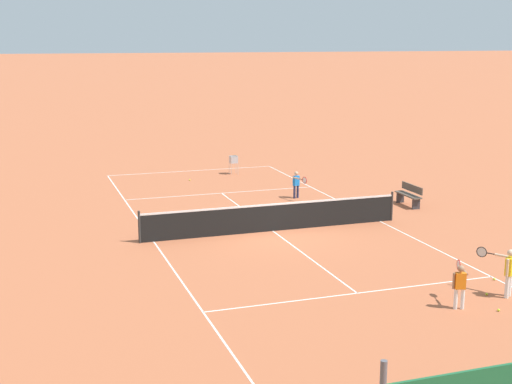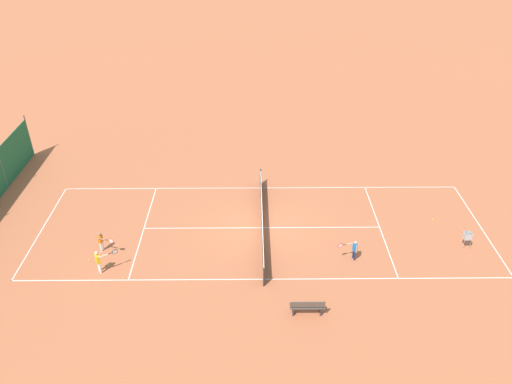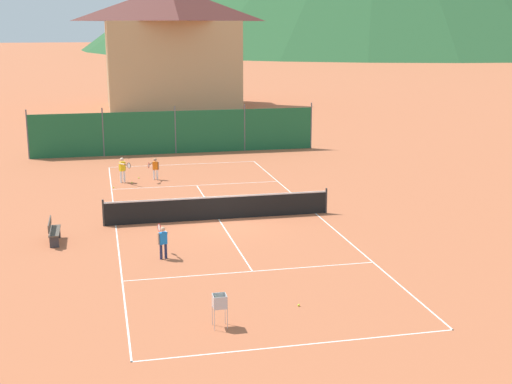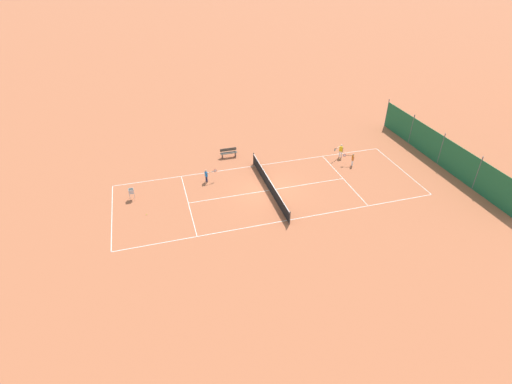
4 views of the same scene
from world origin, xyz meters
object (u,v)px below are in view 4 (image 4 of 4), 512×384
Objects in this scene: player_far_service at (352,159)px; tennis_ball_service_box at (326,156)px; tennis_net at (270,185)px; tennis_ball_near_corner at (352,160)px; tennis_ball_alley_right at (146,214)px; courtside_bench at (229,153)px; player_near_service at (341,150)px; ball_hopper at (131,192)px; player_near_baseline at (207,175)px; tennis_ball_alley_left at (340,159)px.

tennis_ball_service_box is at bearing -145.70° from player_far_service.
tennis_ball_near_corner is at bearing 107.22° from tennis_net.
tennis_ball_alley_right is (2.52, -17.62, -0.62)m from player_far_service.
tennis_ball_service_box is (-2.12, -1.44, -0.62)m from player_far_service.
courtside_bench reaches higher than tennis_ball_service_box.
player_far_service is 0.74× the size of courtside_bench.
tennis_ball_near_corner is 1.00× the size of tennis_ball_service_box.
player_near_service reaches higher than courtside_bench.
player_near_service reaches higher than player_far_service.
ball_hopper is (-1.75, -10.40, 0.15)m from tennis_net.
tennis_net reaches higher than tennis_ball_near_corner.
player_near_baseline is at bearing -35.56° from courtside_bench.
tennis_ball_near_corner is (-0.01, 13.08, -0.62)m from player_near_baseline.
tennis_ball_near_corner is 0.07× the size of ball_hopper.
tennis_ball_service_box is 1.00× the size of tennis_ball_alley_left.
player_near_baseline is at bearing -83.16° from tennis_ball_service_box.
tennis_ball_service_box is (-0.51, -1.14, -0.70)m from player_near_service.
ball_hopper is (0.13, -18.52, 0.00)m from player_far_service.
player_far_service is 0.88× the size of player_near_service.
tennis_ball_alley_right is 10.39m from courtside_bench.
tennis_ball_alley_right is at bearing -56.75° from player_near_baseline.
player_near_service is 19.03× the size of tennis_ball_near_corner.
tennis_ball_alley_left is (-0.42, 12.06, -0.62)m from player_near_baseline.
player_near_service is (-1.61, -0.30, 0.08)m from player_far_service.
player_near_baseline is (-2.66, -4.46, 0.16)m from tennis_net.
tennis_ball_alley_left is at bearing 94.22° from ball_hopper.
tennis_ball_service_box is (-1.34, 11.14, -0.62)m from player_near_baseline.
tennis_net is 7.31× the size of player_near_service.
courtside_bench is (-3.67, -10.44, 0.42)m from tennis_ball_near_corner.
player_far_service is 16.76× the size of tennis_ball_alley_left.
tennis_ball_near_corner is (-0.80, 0.49, -0.62)m from player_far_service.
tennis_net is 5.20m from player_near_baseline.
tennis_net is 10.55m from ball_hopper.
ball_hopper is at bearing -84.54° from player_near_service.
player_near_baseline is 6.01m from ball_hopper.
tennis_net is 6.60m from courtside_bench.
tennis_ball_alley_right and tennis_ball_service_box have the same top height.
player_far_service is at bearing 103.01° from tennis_net.
player_near_baseline is 6.06m from tennis_ball_alley_right.
player_near_baseline is 0.89× the size of player_near_service.
tennis_ball_alley_right and tennis_ball_alley_left have the same top height.
tennis_net is at bearing -65.96° from player_near_service.
courtside_bench reaches higher than tennis_ball_alley_left.
tennis_net reaches higher than tennis_ball_alley_left.
ball_hopper is 0.59× the size of courtside_bench.
courtside_bench is at bearing 144.44° from player_near_baseline.
player_near_baseline is 1.25× the size of ball_hopper.
tennis_net is 6.12× the size of courtside_bench.
tennis_ball_near_corner is 1.00× the size of tennis_ball_alley_left.
ball_hopper is at bearing -81.28° from player_near_baseline.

